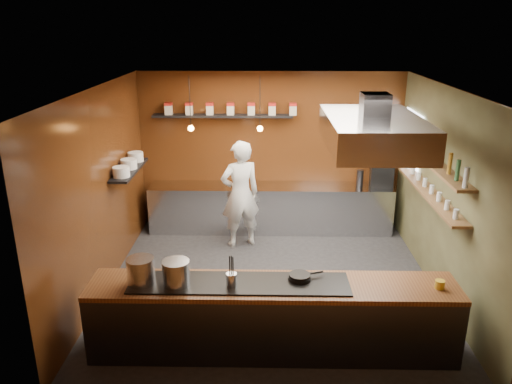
{
  "coord_description": "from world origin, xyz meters",
  "views": [
    {
      "loc": [
        -0.1,
        -6.82,
        3.88
      ],
      "look_at": [
        -0.24,
        0.4,
        1.38
      ],
      "focal_mm": 35.0,
      "sensor_mm": 36.0,
      "label": 1
    }
  ],
  "objects_px": {
    "stockpot_large": "(141,271)",
    "chef": "(240,194)",
    "extractor_hood": "(373,132)",
    "stockpot_small": "(176,273)",
    "espresso_machine": "(382,175)"
  },
  "relations": [
    {
      "from": "stockpot_large",
      "to": "stockpot_small",
      "type": "height_order",
      "value": "stockpot_large"
    },
    {
      "from": "espresso_machine",
      "to": "chef",
      "type": "distance_m",
      "value": 2.75
    },
    {
      "from": "extractor_hood",
      "to": "stockpot_large",
      "type": "relative_size",
      "value": 6.14
    },
    {
      "from": "espresso_machine",
      "to": "stockpot_large",
      "type": "bearing_deg",
      "value": -126.48
    },
    {
      "from": "extractor_hood",
      "to": "espresso_machine",
      "type": "xyz_separation_m",
      "value": [
        0.8,
        2.64,
        -1.4
      ]
    },
    {
      "from": "stockpot_large",
      "to": "chef",
      "type": "relative_size",
      "value": 0.17
    },
    {
      "from": "stockpot_small",
      "to": "chef",
      "type": "bearing_deg",
      "value": 79.31
    },
    {
      "from": "extractor_hood",
      "to": "chef",
      "type": "relative_size",
      "value": 1.03
    },
    {
      "from": "extractor_hood",
      "to": "stockpot_small",
      "type": "xyz_separation_m",
      "value": [
        -2.43,
        -1.26,
        -1.41
      ]
    },
    {
      "from": "stockpot_large",
      "to": "espresso_machine",
      "type": "bearing_deg",
      "value": 46.65
    },
    {
      "from": "espresso_machine",
      "to": "chef",
      "type": "xyz_separation_m",
      "value": [
        -2.64,
        -0.76,
        -0.14
      ]
    },
    {
      "from": "stockpot_small",
      "to": "espresso_machine",
      "type": "height_order",
      "value": "espresso_machine"
    },
    {
      "from": "stockpot_small",
      "to": "chef",
      "type": "distance_m",
      "value": 3.19
    },
    {
      "from": "extractor_hood",
      "to": "espresso_machine",
      "type": "distance_m",
      "value": 3.09
    },
    {
      "from": "stockpot_small",
      "to": "chef",
      "type": "relative_size",
      "value": 0.17
    }
  ]
}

